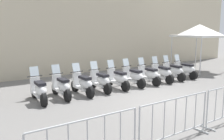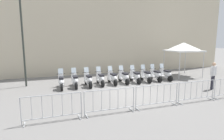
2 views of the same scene
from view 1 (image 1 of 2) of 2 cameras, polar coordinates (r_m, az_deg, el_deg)
ground_plane at (r=9.27m, az=12.71°, el=-7.06°), size 120.00×120.00×0.00m
motorcycle_0 at (r=9.12m, az=-16.75°, el=-4.55°), size 0.56×1.72×1.24m
motorcycle_1 at (r=9.46m, az=-11.75°, el=-3.85°), size 0.56×1.72×1.24m
motorcycle_2 at (r=9.77m, az=-6.83°, el=-3.29°), size 0.56×1.73×1.24m
motorcycle_3 at (r=10.25m, az=-2.69°, el=-2.61°), size 0.56×1.72×1.24m
motorcycle_4 at (r=10.71m, az=1.40°, el=-2.08°), size 0.56×1.73×1.24m
motorcycle_5 at (r=11.24m, az=5.04°, el=-1.56°), size 0.56×1.73×1.24m
motorcycle_6 at (r=11.75m, az=8.59°, el=-1.14°), size 0.56×1.73×1.24m
motorcycle_7 at (r=12.34m, az=11.65°, el=-0.72°), size 0.56×1.72×1.24m
motorcycle_8 at (r=13.00m, az=14.22°, el=-0.29°), size 0.56×1.72×1.24m
motorcycle_9 at (r=13.66m, az=16.74°, el=0.06°), size 0.57×1.73×1.24m
barrier_segment_1 at (r=5.94m, az=14.63°, el=-11.35°), size 2.22×0.56×1.07m
canopy_tent at (r=16.03m, az=19.85°, el=8.66°), size 2.55×2.55×2.91m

